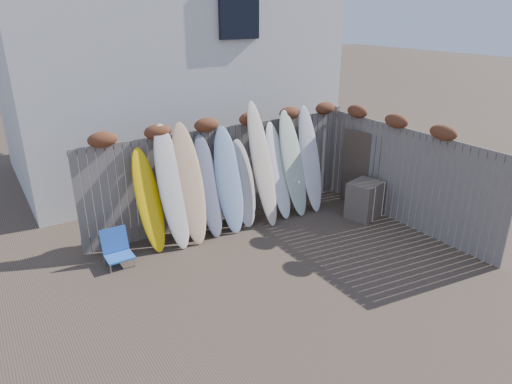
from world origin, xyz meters
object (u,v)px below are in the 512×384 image
beach_chair (117,248)px  wooden_crate (364,200)px  lattice_panel (365,170)px  surfboard_0 (149,201)px

beach_chair → wooden_crate: wooden_crate is taller
wooden_crate → lattice_panel: size_ratio=0.47×
lattice_panel → surfboard_0: surfboard_0 is taller
surfboard_0 → beach_chair: bearing=-168.5°
beach_chair → surfboard_0: surfboard_0 is taller
beach_chair → lattice_panel: lattice_panel is taller
wooden_crate → lattice_panel: bearing=47.4°
lattice_panel → beach_chair: bearing=156.6°
beach_chair → surfboard_0: size_ratio=0.31×
lattice_panel → surfboard_0: 4.83m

